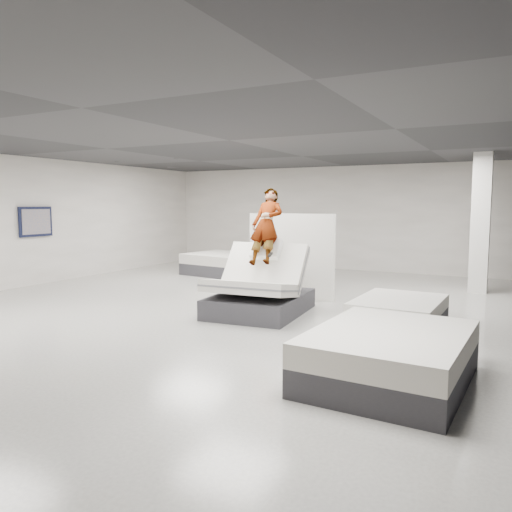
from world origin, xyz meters
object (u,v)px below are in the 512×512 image
object	(u,v)px
remote	(270,255)
wall_poster	(36,222)
flat_bed_right_far	(399,313)
flat_bed_right_near	(389,356)
person	(266,243)
column	(481,223)
hero_bed	(259,292)
flat_bed_left_far	(227,264)
divider_panel	(291,256)

from	to	relation	value
remote	wall_poster	distance (m)	6.73
remote	flat_bed_right_far	distance (m)	2.47
flat_bed_right_far	flat_bed_right_near	bearing A→B (deg)	-80.46
remote	wall_poster	bearing A→B (deg)	172.15
wall_poster	flat_bed_right_near	bearing A→B (deg)	-16.74
person	column	size ratio (longest dim) A/B	0.50
flat_bed_right_near	remote	bearing A→B (deg)	137.72
hero_bed	column	size ratio (longest dim) A/B	0.68
flat_bed_left_far	column	distance (m)	6.79
divider_panel	person	bearing A→B (deg)	-83.35
person	wall_poster	distance (m)	6.46
remote	flat_bed_right_near	size ratio (longest dim) A/B	0.06
person	flat_bed_left_far	size ratio (longest dim) A/B	0.66
column	remote	bearing A→B (deg)	-126.68
person	remote	world-z (taller)	person
wall_poster	column	bearing A→B (deg)	21.93
remote	flat_bed_right_far	size ratio (longest dim) A/B	0.08
flat_bed_left_far	divider_panel	bearing A→B (deg)	-37.73
remote	flat_bed_left_far	distance (m)	5.43
divider_panel	wall_poster	distance (m)	6.53
remote	wall_poster	world-z (taller)	wall_poster
column	wall_poster	xyz separation A→B (m)	(-9.93, -4.00, 0.00)
flat_bed_right_near	person	bearing A→B (deg)	136.66
remote	column	distance (m)	5.44
remote	flat_bed_right_near	xyz separation A→B (m)	(2.75, -2.50, -0.82)
person	remote	xyz separation A→B (m)	(0.25, -0.33, -0.18)
person	flat_bed_right_far	xyz separation A→B (m)	(2.55, -0.18, -1.06)
person	wall_poster	world-z (taller)	wall_poster
flat_bed_right_far	person	bearing A→B (deg)	175.97
remote	divider_panel	xyz separation A→B (m)	(-0.37, 1.77, -0.20)
hero_bed	flat_bed_right_far	bearing A→B (deg)	3.72
wall_poster	divider_panel	bearing A→B (deg)	12.71
flat_bed_right_far	column	world-z (taller)	column
hero_bed	flat_bed_left_far	world-z (taller)	hero_bed
divider_panel	flat_bed_right_near	xyz separation A→B (m)	(3.12, -4.27, -0.62)
divider_panel	wall_poster	size ratio (longest dim) A/B	2.12
remote	column	size ratio (longest dim) A/B	0.04
flat_bed_left_far	wall_poster	size ratio (longest dim) A/B	2.55
flat_bed_right_near	flat_bed_left_far	distance (m)	9.06
hero_bed	divider_panel	size ratio (longest dim) A/B	1.08
flat_bed_right_far	flat_bed_right_near	size ratio (longest dim) A/B	0.79
flat_bed_right_near	wall_poster	xyz separation A→B (m)	(-9.45, 2.84, 1.30)
hero_bed	flat_bed_right_near	world-z (taller)	hero_bed
flat_bed_right_near	divider_panel	bearing A→B (deg)	126.13
hero_bed	column	world-z (taller)	column
person	divider_panel	distance (m)	1.50
divider_panel	hero_bed	bearing A→B (deg)	-83.30
hero_bed	remote	bearing A→B (deg)	3.74
person	flat_bed_right_near	distance (m)	4.24
remote	wall_poster	xyz separation A→B (m)	(-6.70, 0.34, 0.48)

